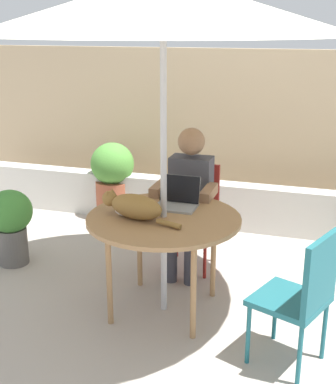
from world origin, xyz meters
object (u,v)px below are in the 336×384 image
(potted_plant_corner, at_px, (11,221))
(chair_occupied, at_px, (193,208))
(person_seated, at_px, (189,194))
(cat, at_px, (133,206))
(chair_empty, at_px, (303,291))
(patio_table, at_px, (164,224))
(potted_plant_by_chair, at_px, (113,177))
(patio_umbrella, at_px, (163,5))
(laptop, at_px, (178,198))

(potted_plant_corner, bearing_deg, chair_occupied, 17.63)
(person_seated, height_order, cat, person_seated)
(chair_empty, relative_size, potted_plant_corner, 1.32)
(patio_table, bearing_deg, cat, -157.21)
(patio_table, distance_m, cat, 0.25)
(chair_occupied, bearing_deg, potted_plant_corner, -162.37)
(chair_empty, height_order, potted_plant_by_chair, chair_empty)
(patio_umbrella, xyz_separation_m, chair_occupied, (0.00, 0.82, -1.61))
(patio_umbrella, distance_m, cat, 1.33)
(patio_table, height_order, chair_occupied, chair_occupied)
(patio_umbrella, height_order, chair_empty, patio_umbrella)
(chair_empty, height_order, laptop, laptop)
(cat, relative_size, potted_plant_by_chair, 0.78)
(patio_umbrella, height_order, person_seated, patio_umbrella)
(chair_empty, distance_m, cat, 1.26)
(patio_umbrella, bearing_deg, patio_table, 0.00)
(chair_occupied, height_order, potted_plant_by_chair, chair_occupied)
(patio_umbrella, xyz_separation_m, potted_plant_by_chair, (-1.13, 1.73, -1.68))
(patio_umbrella, bearing_deg, potted_plant_by_chair, 123.25)
(chair_occupied, relative_size, chair_empty, 1.00)
(patio_umbrella, xyz_separation_m, potted_plant_corner, (-1.50, 0.35, -1.73))
(person_seated, xyz_separation_m, potted_plant_by_chair, (-1.13, 1.06, -0.24))
(person_seated, bearing_deg, patio_table, -90.00)
(cat, bearing_deg, patio_table, 22.79)
(chair_occupied, bearing_deg, potted_plant_by_chair, 141.44)
(chair_empty, distance_m, laptop, 1.20)
(patio_umbrella, relative_size, cat, 3.78)
(laptop, height_order, potted_plant_by_chair, laptop)
(chair_occupied, xyz_separation_m, potted_plant_by_chair, (-1.13, 0.90, -0.07))
(chair_occupied, bearing_deg, patio_umbrella, -90.00)
(patio_umbrella, height_order, chair_occupied, patio_umbrella)
(patio_table, relative_size, chair_occupied, 1.23)
(laptop, xyz_separation_m, potted_plant_by_chair, (-1.16, 1.48, -0.35))
(potted_plant_by_chair, bearing_deg, patio_umbrella, -56.75)
(patio_table, height_order, laptop, laptop)
(chair_occupied, distance_m, person_seated, 0.23)
(chair_occupied, bearing_deg, patio_table, -90.00)
(laptop, bearing_deg, cat, -123.79)
(chair_empty, bearing_deg, person_seated, 132.84)
(patio_umbrella, height_order, laptop, patio_umbrella)
(potted_plant_corner, bearing_deg, cat, -18.29)
(chair_empty, height_order, cat, cat)
(chair_occupied, distance_m, cat, 0.97)
(patio_table, xyz_separation_m, chair_occupied, (0.00, 0.82, -0.16))
(laptop, relative_size, potted_plant_by_chair, 0.37)
(person_seated, distance_m, cat, 0.78)
(chair_occupied, distance_m, laptop, 0.64)
(laptop, bearing_deg, potted_plant_by_chair, 128.21)
(potted_plant_by_chair, bearing_deg, patio_table, -56.75)
(cat, bearing_deg, person_seated, 75.42)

